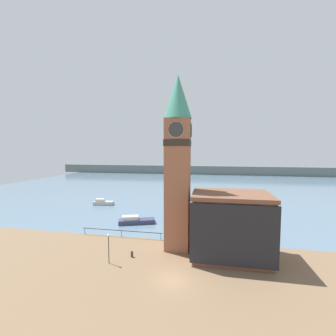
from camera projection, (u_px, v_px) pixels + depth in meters
ground_plane at (173, 281)px, 24.13m from camera, size 160.00×160.00×0.00m
water at (201, 184)px, 93.49m from camera, size 160.00×120.00×0.00m
far_shoreline at (204, 170)px, 132.49m from camera, size 180.00×3.00×5.00m
pier_railing at (122, 231)px, 36.25m from camera, size 13.61×0.08×1.09m
clock_tower at (178, 158)px, 31.33m from camera, size 3.84×3.84×24.30m
pier_building at (231, 225)px, 29.35m from camera, size 10.06×7.42×8.45m
boat_near at (135, 221)px, 42.96m from camera, size 7.12×4.19×1.53m
boat_far at (103, 203)px, 57.85m from camera, size 5.26×2.35×1.57m
mooring_bollard_near at (132, 254)px, 29.46m from camera, size 0.32×0.32×0.82m
lamp_post at (109, 243)px, 27.65m from camera, size 0.32×0.32×3.71m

